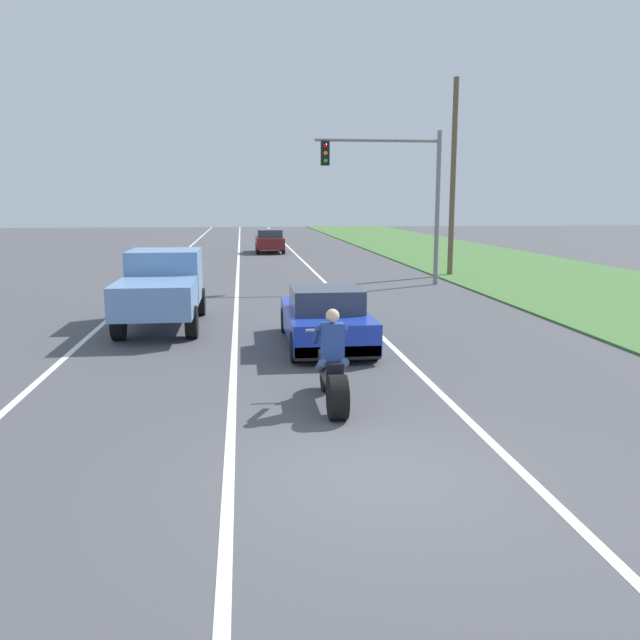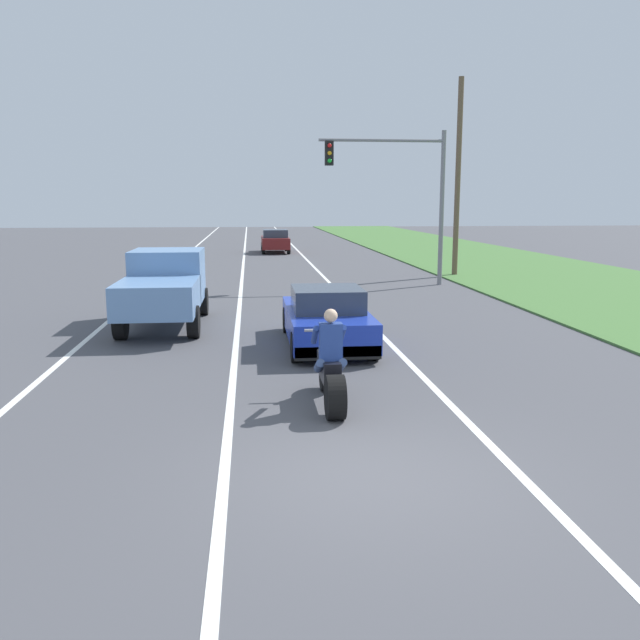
# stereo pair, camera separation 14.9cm
# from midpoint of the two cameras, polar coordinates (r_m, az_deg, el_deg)

# --- Properties ---
(ground_plane) EXTENTS (160.00, 160.00, 0.00)m
(ground_plane) POSITION_cam_midpoint_polar(r_m,az_deg,el_deg) (8.26, 4.48, -13.34)
(ground_plane) COLOR #4C4C51
(lane_stripe_left_solid) EXTENTS (0.14, 120.00, 0.01)m
(lane_stripe_left_solid) POSITION_cam_midpoint_polar(r_m,az_deg,el_deg) (27.89, -14.73, 3.11)
(lane_stripe_left_solid) COLOR white
(lane_stripe_left_solid) RESTS_ON ground
(lane_stripe_right_solid) EXTENTS (0.14, 120.00, 0.01)m
(lane_stripe_right_solid) POSITION_cam_midpoint_polar(r_m,az_deg,el_deg) (27.81, 0.14, 3.42)
(lane_stripe_right_solid) COLOR white
(lane_stripe_right_solid) RESTS_ON ground
(lane_stripe_centre_dashed) EXTENTS (0.14, 120.00, 0.01)m
(lane_stripe_centre_dashed) POSITION_cam_midpoint_polar(r_m,az_deg,el_deg) (27.62, -7.31, 3.29)
(lane_stripe_centre_dashed) COLOR white
(lane_stripe_centre_dashed) RESTS_ON ground
(grass_verge_right) EXTENTS (10.00, 120.00, 0.06)m
(grass_verge_right) POSITION_cam_midpoint_polar(r_m,az_deg,el_deg) (30.70, 19.28, 3.54)
(grass_verge_right) COLOR #477538
(grass_verge_right) RESTS_ON ground
(motorcycle_with_rider) EXTENTS (0.70, 2.21, 1.62)m
(motorcycle_with_rider) POSITION_cam_midpoint_polar(r_m,az_deg,el_deg) (10.64, 0.67, -4.49)
(motorcycle_with_rider) COLOR black
(motorcycle_with_rider) RESTS_ON ground
(sports_car_blue) EXTENTS (1.84, 4.30, 1.37)m
(sports_car_blue) POSITION_cam_midpoint_polar(r_m,az_deg,el_deg) (15.20, 0.19, 0.12)
(sports_car_blue) COLOR #1E38B2
(sports_car_blue) RESTS_ON ground
(pickup_truck_left_lane_light_blue) EXTENTS (2.02, 4.80, 1.98)m
(pickup_truck_left_lane_light_blue) POSITION_cam_midpoint_polar(r_m,az_deg,el_deg) (17.93, -13.75, 2.91)
(pickup_truck_left_lane_light_blue) COLOR #6B93C6
(pickup_truck_left_lane_light_blue) RESTS_ON ground
(traffic_light_mast_near) EXTENTS (4.97, 0.34, 6.00)m
(traffic_light_mast_near) POSITION_cam_midpoint_polar(r_m,az_deg,el_deg) (26.37, 6.74, 11.73)
(traffic_light_mast_near) COLOR gray
(traffic_light_mast_near) RESTS_ON ground
(utility_pole_roadside) EXTENTS (0.24, 0.24, 8.56)m
(utility_pole_roadside) POSITION_cam_midpoint_polar(r_m,az_deg,el_deg) (30.21, 11.29, 11.89)
(utility_pole_roadside) COLOR brown
(utility_pole_roadside) RESTS_ON ground
(distant_car_far_ahead) EXTENTS (1.80, 4.00, 1.50)m
(distant_car_far_ahead) POSITION_cam_midpoint_polar(r_m,az_deg,el_deg) (43.31, -4.47, 6.85)
(distant_car_far_ahead) COLOR maroon
(distant_car_far_ahead) RESTS_ON ground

